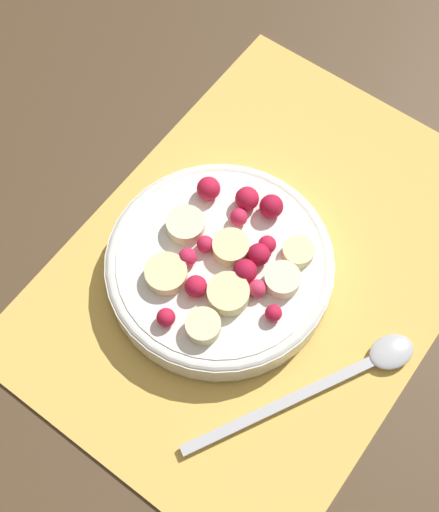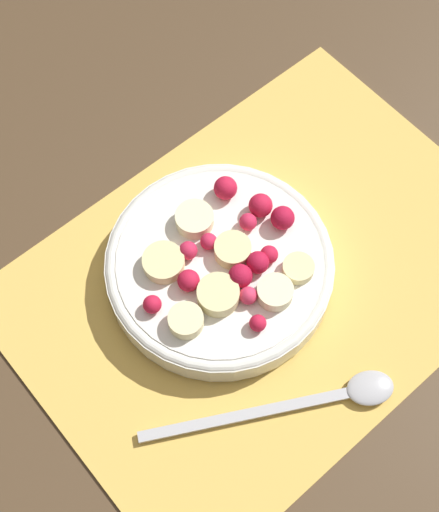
# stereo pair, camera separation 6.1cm
# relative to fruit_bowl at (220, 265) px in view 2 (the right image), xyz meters

# --- Properties ---
(ground_plane) EXTENTS (3.00, 3.00, 0.00)m
(ground_plane) POSITION_rel_fruit_bowl_xyz_m (-0.03, 0.03, -0.03)
(ground_plane) COLOR #4C3823
(placemat) EXTENTS (0.45, 0.32, 0.01)m
(placemat) POSITION_rel_fruit_bowl_xyz_m (-0.03, 0.03, -0.02)
(placemat) COLOR #E0B251
(placemat) RESTS_ON ground_plane
(fruit_bowl) EXTENTS (0.20, 0.20, 0.05)m
(fruit_bowl) POSITION_rel_fruit_bowl_xyz_m (0.00, 0.00, 0.00)
(fruit_bowl) COLOR silver
(fruit_bowl) RESTS_ON placemat
(spoon) EXTENTS (0.20, 0.12, 0.01)m
(spoon) POSITION_rel_fruit_bowl_xyz_m (0.01, 0.14, -0.02)
(spoon) COLOR #B2B2B7
(spoon) RESTS_ON placemat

